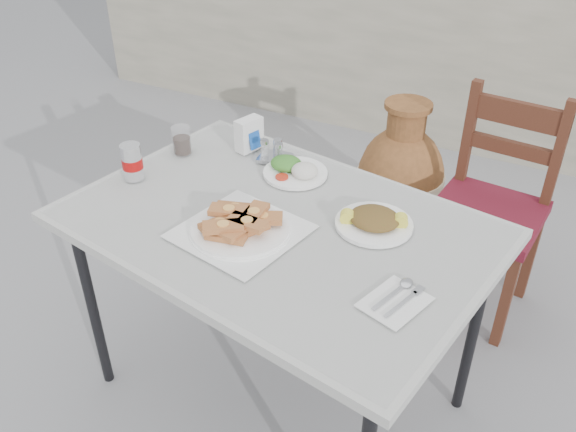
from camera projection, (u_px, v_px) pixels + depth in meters
The scene contains 13 objects.
ground at pixel (313, 402), 2.41m from camera, with size 80.00×80.00×0.00m, color gray.
cafe_table at pixel (277, 234), 2.03m from camera, with size 1.51×1.16×0.83m.
pide_plate at pixel (240, 223), 1.92m from camera, with size 0.42×0.42×0.07m.
salad_rice_plate at pixel (295, 169), 2.23m from camera, with size 0.24×0.24×0.06m.
salad_chopped_plate at pixel (374, 220), 1.95m from camera, with size 0.25×0.25×0.05m.
soda_can at pixel (132, 162), 2.19m from camera, with size 0.07×0.07×0.13m.
cola_glass at pixel (182, 142), 2.36m from camera, with size 0.07×0.07×0.11m.
napkin_holder at pixel (249, 134), 2.37m from camera, with size 0.09×0.12×0.13m.
condiment_caddy at pixel (274, 153), 2.32m from camera, with size 0.14×0.12×0.09m.
cutlery_napkin at pixel (397, 299), 1.67m from camera, with size 0.19×0.22×0.01m.
chair at pixel (491, 206), 2.64m from camera, with size 0.49×0.49×1.01m.
terracotta_urn at pixel (400, 179), 3.14m from camera, with size 0.45×0.45×0.79m.
back_wall at pixel (481, 62), 3.92m from camera, with size 6.00×0.25×1.20m, color #A39A88.
Camera 1 is at (0.64, -1.46, 1.95)m, focal length 38.00 mm.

